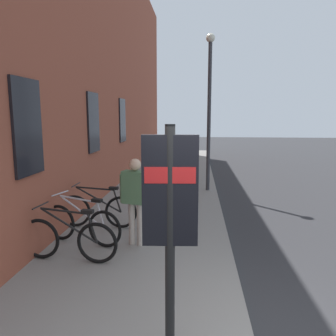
% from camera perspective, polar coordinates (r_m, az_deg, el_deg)
% --- Properties ---
extents(ground, '(60.00, 60.00, 0.00)m').
position_cam_1_polar(ground, '(9.75, 14.86, -6.60)').
color(ground, '#2D2D30').
extents(sidewalk_pavement, '(24.00, 3.50, 0.12)m').
position_cam_1_polar(sidewalk_pavement, '(11.58, -0.40, -3.49)').
color(sidewalk_pavement, gray).
rests_on(sidewalk_pavement, ground).
extents(station_facade, '(22.00, 0.65, 9.10)m').
position_cam_1_polar(station_facade, '(12.78, -9.63, 17.83)').
color(station_facade, brown).
rests_on(station_facade, ground).
extents(bicycle_leaning_wall, '(0.48, 1.77, 0.97)m').
position_cam_1_polar(bicycle_leaning_wall, '(5.98, -16.88, -11.74)').
color(bicycle_leaning_wall, black).
rests_on(bicycle_leaning_wall, sidewalk_pavement).
extents(bicycle_end_of_row, '(0.65, 1.71, 0.97)m').
position_cam_1_polar(bicycle_end_of_row, '(6.68, -14.72, -9.39)').
color(bicycle_end_of_row, black).
rests_on(bicycle_end_of_row, sidewalk_pavement).
extents(bicycle_far_end, '(0.48, 1.77, 0.97)m').
position_cam_1_polar(bicycle_far_end, '(7.52, -12.03, -7.19)').
color(bicycle_far_end, black).
rests_on(bicycle_far_end, sidewalk_pavement).
extents(transit_info_sign, '(0.13, 0.55, 2.40)m').
position_cam_1_polar(transit_info_sign, '(3.25, 0.35, -6.62)').
color(transit_info_sign, black).
rests_on(transit_info_sign, sidewalk_pavement).
extents(pedestrian_by_facade, '(0.39, 0.54, 1.54)m').
position_cam_1_polar(pedestrian_by_facade, '(8.67, -0.22, -1.05)').
color(pedestrian_by_facade, '#26262D').
rests_on(pedestrian_by_facade, sidewalk_pavement).
extents(pedestrian_near_bus, '(0.35, 0.62, 1.68)m').
position_cam_1_polar(pedestrian_near_bus, '(6.27, -5.67, -4.31)').
color(pedestrian_near_bus, '#B2A599').
rests_on(pedestrian_near_bus, sidewalk_pavement).
extents(street_lamp, '(0.28, 0.28, 4.99)m').
position_cam_1_polar(street_lamp, '(10.83, 7.18, 11.72)').
color(street_lamp, '#333338').
rests_on(street_lamp, sidewalk_pavement).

